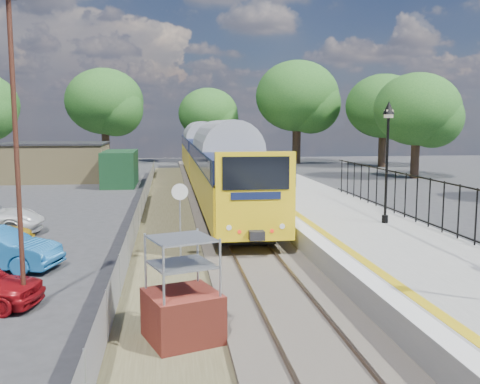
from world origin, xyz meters
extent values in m
plane|color=#2D2D30|center=(0.00, 0.00, 0.00)|extent=(120.00, 120.00, 0.00)
cube|color=#473F38|center=(0.00, 10.00, 0.10)|extent=(3.40, 80.00, 0.20)
cube|color=#4C472D|center=(-2.90, 8.00, 0.03)|extent=(2.60, 70.00, 0.06)
cube|color=brown|center=(-0.72, 10.00, 0.22)|extent=(0.07, 80.00, 0.14)
cube|color=brown|center=(0.72, 10.00, 0.22)|extent=(0.07, 80.00, 0.14)
cube|color=gray|center=(4.20, 8.00, 0.45)|extent=(5.00, 70.00, 0.90)
cube|color=silver|center=(1.95, 8.00, 0.91)|extent=(0.50, 70.00, 0.01)
cube|color=yellow|center=(2.45, 8.00, 0.91)|extent=(0.30, 70.00, 0.01)
cylinder|color=black|center=(5.30, 6.00, 1.05)|extent=(0.24, 0.24, 0.30)
cylinder|color=black|center=(5.30, 6.00, 2.90)|extent=(0.10, 0.10, 3.70)
cube|color=black|center=(5.30, 6.00, 4.85)|extent=(0.08, 0.08, 0.30)
cube|color=beige|center=(5.30, 6.00, 5.02)|extent=(0.26, 0.26, 0.30)
cone|color=black|center=(5.30, 6.00, 5.25)|extent=(0.44, 0.44, 0.50)
cube|color=black|center=(6.55, 2.50, 2.65)|extent=(0.05, 26.00, 0.05)
cube|color=#A08B5A|center=(-12.00, 32.00, 1.50)|extent=(8.00, 6.00, 3.00)
cube|color=black|center=(-12.00, 32.00, 3.05)|extent=(8.20, 6.20, 0.15)
cube|color=#14381D|center=(-6.50, 28.00, 1.30)|extent=(2.40, 6.00, 2.60)
cylinder|color=#332319|center=(-10.00, 50.00, 1.92)|extent=(0.88, 0.88, 3.85)
ellipsoid|color=#1C501A|center=(-10.00, 50.00, 7.15)|extent=(8.80, 8.80, 7.48)
cylinder|color=#332319|center=(2.00, 52.00, 1.57)|extent=(0.72, 0.72, 3.15)
ellipsoid|color=#1C501A|center=(2.00, 52.00, 5.85)|extent=(7.20, 7.20, 6.12)
cylinder|color=#332319|center=(12.00, 48.00, 2.10)|extent=(0.96, 0.96, 4.20)
ellipsoid|color=#1C501A|center=(12.00, 48.00, 7.80)|extent=(9.60, 9.60, 8.16)
cylinder|color=#332319|center=(20.00, 42.00, 1.75)|extent=(0.80, 0.80, 3.50)
ellipsoid|color=#1C501A|center=(20.00, 42.00, 6.50)|extent=(8.00, 8.00, 6.80)
cylinder|color=#332319|center=(18.00, 30.00, 1.57)|extent=(0.72, 0.72, 3.15)
ellipsoid|color=#1C501A|center=(18.00, 30.00, 5.85)|extent=(7.20, 7.20, 6.12)
cube|color=yellow|center=(0.00, 14.34, 1.69)|extent=(2.80, 20.00, 1.90)
cube|color=#11193E|center=(0.00, 14.34, 2.99)|extent=(2.82, 20.00, 0.90)
cube|color=black|center=(0.00, 14.34, 2.99)|extent=(2.82, 18.00, 0.70)
cube|color=black|center=(0.00, 14.34, 0.51)|extent=(2.00, 18.00, 0.45)
cube|color=yellow|center=(0.00, 34.94, 1.69)|extent=(2.80, 20.00, 1.90)
cube|color=#11193E|center=(0.00, 34.94, 2.99)|extent=(2.82, 20.00, 0.90)
cube|color=black|center=(0.00, 34.94, 2.99)|extent=(2.82, 18.00, 0.70)
cube|color=black|center=(0.00, 34.94, 0.51)|extent=(2.00, 18.00, 0.45)
cube|color=black|center=(0.00, 4.13, 3.04)|extent=(2.24, 0.04, 1.10)
cube|color=maroon|center=(-2.61, -2.11, 0.55)|extent=(1.83, 1.83, 1.11)
cylinder|color=#999EA3|center=(-2.50, 4.39, 1.22)|extent=(0.06, 0.06, 2.44)
cylinder|color=silver|center=(-2.50, 4.34, 2.44)|extent=(0.55, 0.07, 0.55)
cylinder|color=#472317|center=(-6.49, 0.35, 3.80)|extent=(0.12, 0.12, 7.59)
camera|label=1|loc=(-2.85, -13.15, 4.67)|focal=40.00mm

